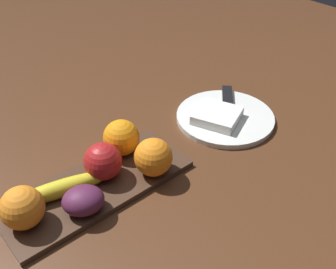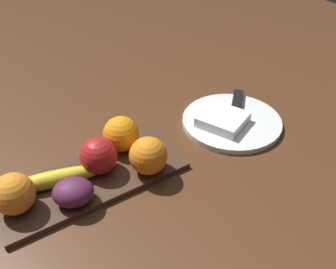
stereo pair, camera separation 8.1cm
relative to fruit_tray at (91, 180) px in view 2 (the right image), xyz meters
The scene contains 11 objects.
ground_plane 0.05m from the fruit_tray, 152.37° to the right, with size 2.40×2.40×0.00m, color #512F1A.
fruit_tray is the anchor object (origin of this frame).
apple 0.05m from the fruit_tray, 158.71° to the right, with size 0.07×0.07×0.07m, color #B01D1E.
banana 0.07m from the fruit_tray, 14.47° to the right, with size 0.20×0.03×0.03m, color yellow.
orange_near_apple 0.11m from the fruit_tray, 153.47° to the right, with size 0.07×0.07×0.07m, color orange.
orange_near_banana 0.15m from the fruit_tray, ahead, with size 0.07×0.07×0.07m, color orange.
orange_center 0.12m from the fruit_tray, 157.45° to the left, with size 0.07×0.07×0.07m, color orange.
grape_bunch 0.07m from the fruit_tray, 39.28° to the left, with size 0.07×0.06×0.05m, color #572244.
dinner_plate 0.35m from the fruit_tray, behind, with size 0.23×0.23×0.01m, color white.
folded_napkin 0.32m from the fruit_tray, behind, with size 0.09×0.10×0.02m, color white.
knife 0.40m from the fruit_tray, behind, with size 0.14×0.14×0.01m.
Camera 2 is at (0.23, 0.57, 0.53)m, focal length 42.26 mm.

